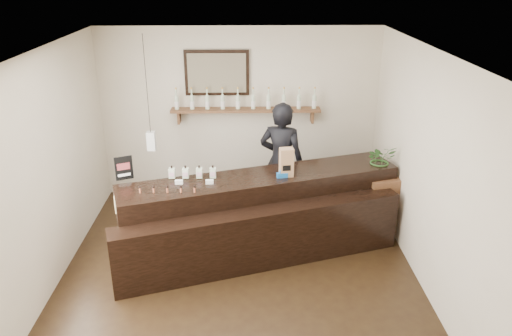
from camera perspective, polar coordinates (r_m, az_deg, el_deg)
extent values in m
plane|color=black|center=(6.53, -1.94, -11.96)|extent=(5.00, 5.00, 0.00)
plane|color=beige|center=(8.22, -1.89, 6.23)|extent=(4.50, 0.00, 4.50)
plane|color=beige|center=(3.69, -2.66, -15.90)|extent=(4.50, 0.00, 4.50)
plane|color=beige|center=(6.32, -22.99, -0.70)|extent=(0.00, 5.00, 5.00)
plane|color=beige|center=(6.24, 19.01, -0.38)|extent=(0.00, 5.00, 5.00)
plane|color=white|center=(5.47, -2.33, 13.05)|extent=(5.00, 5.00, 0.00)
cube|color=brown|center=(8.07, -1.19, 6.66)|extent=(2.40, 0.25, 0.04)
cube|color=brown|center=(8.20, -8.79, 5.79)|extent=(0.04, 0.20, 0.20)
cube|color=brown|center=(8.20, 6.42, 5.91)|extent=(0.04, 0.20, 0.20)
cube|color=black|center=(8.04, -4.49, 10.80)|extent=(1.02, 0.04, 0.72)
cube|color=#44392B|center=(8.02, -4.50, 10.76)|extent=(0.92, 0.01, 0.62)
cube|color=white|center=(7.54, -11.88, 3.04)|extent=(0.12, 0.12, 0.28)
cylinder|color=black|center=(7.31, -12.41, 9.30)|extent=(0.01, 0.01, 1.41)
cylinder|color=beige|center=(8.11, -9.06, 7.36)|extent=(0.07, 0.07, 0.20)
cone|color=beige|center=(8.08, -9.11, 8.23)|extent=(0.07, 0.07, 0.05)
cylinder|color=beige|center=(8.07, -9.14, 8.64)|extent=(0.02, 0.02, 0.07)
cylinder|color=gold|center=(8.05, -9.16, 8.97)|extent=(0.03, 0.03, 0.02)
cylinder|color=white|center=(8.12, -9.05, 7.22)|extent=(0.07, 0.07, 0.09)
cylinder|color=beige|center=(8.08, -7.33, 7.40)|extent=(0.07, 0.07, 0.20)
cone|color=beige|center=(8.05, -7.37, 8.28)|extent=(0.07, 0.07, 0.05)
cylinder|color=beige|center=(8.04, -7.39, 8.69)|extent=(0.02, 0.02, 0.07)
cylinder|color=gold|center=(8.03, -7.41, 9.02)|extent=(0.03, 0.03, 0.02)
cylinder|color=white|center=(8.09, -7.32, 7.26)|extent=(0.07, 0.07, 0.09)
cylinder|color=beige|center=(8.06, -5.58, 7.44)|extent=(0.07, 0.07, 0.20)
cone|color=beige|center=(8.03, -5.62, 8.31)|extent=(0.07, 0.07, 0.05)
cylinder|color=beige|center=(8.01, -5.63, 8.73)|extent=(0.02, 0.02, 0.07)
cylinder|color=gold|center=(8.00, -5.65, 9.06)|extent=(0.03, 0.03, 0.02)
cylinder|color=white|center=(8.06, -5.58, 7.30)|extent=(0.07, 0.07, 0.09)
cylinder|color=beige|center=(8.04, -3.83, 7.47)|extent=(0.07, 0.07, 0.20)
cone|color=beige|center=(8.01, -3.86, 8.34)|extent=(0.07, 0.07, 0.05)
cylinder|color=beige|center=(8.00, -3.87, 8.76)|extent=(0.02, 0.02, 0.07)
cylinder|color=gold|center=(7.99, -3.88, 9.09)|extent=(0.03, 0.03, 0.02)
cylinder|color=white|center=(8.05, -3.83, 7.33)|extent=(0.07, 0.07, 0.09)
cylinder|color=beige|center=(8.04, -2.08, 7.49)|extent=(0.07, 0.07, 0.20)
cone|color=beige|center=(8.01, -2.09, 8.37)|extent=(0.07, 0.07, 0.05)
cylinder|color=beige|center=(7.99, -2.10, 8.78)|extent=(0.02, 0.02, 0.07)
cylinder|color=gold|center=(7.98, -2.10, 9.11)|extent=(0.03, 0.03, 0.02)
cylinder|color=white|center=(8.04, -2.07, 7.35)|extent=(0.07, 0.07, 0.09)
cylinder|color=beige|center=(8.04, -0.32, 7.50)|extent=(0.07, 0.07, 0.20)
cone|color=beige|center=(8.00, -0.32, 8.38)|extent=(0.07, 0.07, 0.05)
cylinder|color=beige|center=(7.99, -0.32, 8.80)|extent=(0.02, 0.02, 0.07)
cylinder|color=gold|center=(7.98, -0.32, 9.13)|extent=(0.03, 0.03, 0.02)
cylinder|color=white|center=(8.04, -0.32, 7.36)|extent=(0.07, 0.07, 0.09)
cylinder|color=beige|center=(8.04, 1.44, 7.51)|extent=(0.07, 0.07, 0.20)
cone|color=beige|center=(8.01, 1.45, 8.39)|extent=(0.07, 0.07, 0.05)
cylinder|color=beige|center=(8.00, 1.45, 8.80)|extent=(0.02, 0.02, 0.07)
cylinder|color=gold|center=(7.99, 1.45, 9.13)|extent=(0.03, 0.03, 0.02)
cylinder|color=white|center=(8.05, 1.44, 7.37)|extent=(0.07, 0.07, 0.09)
cylinder|color=beige|center=(8.06, 3.19, 7.51)|extent=(0.07, 0.07, 0.20)
cone|color=beige|center=(8.03, 3.21, 8.38)|extent=(0.07, 0.07, 0.05)
cylinder|color=beige|center=(8.01, 3.22, 8.80)|extent=(0.02, 0.02, 0.07)
cylinder|color=gold|center=(8.00, 3.22, 9.13)|extent=(0.03, 0.03, 0.02)
cylinder|color=white|center=(8.06, 3.19, 7.37)|extent=(0.07, 0.07, 0.09)
cylinder|color=beige|center=(8.08, 4.93, 7.50)|extent=(0.07, 0.07, 0.20)
cone|color=beige|center=(8.05, 4.96, 8.38)|extent=(0.07, 0.07, 0.05)
cylinder|color=beige|center=(8.04, 4.98, 8.79)|extent=(0.02, 0.02, 0.07)
cylinder|color=gold|center=(8.02, 4.99, 9.12)|extent=(0.03, 0.03, 0.02)
cylinder|color=white|center=(8.09, 4.93, 7.36)|extent=(0.07, 0.07, 0.09)
cylinder|color=beige|center=(8.11, 6.66, 7.49)|extent=(0.07, 0.07, 0.20)
cone|color=beige|center=(8.08, 6.70, 8.36)|extent=(0.07, 0.07, 0.05)
cylinder|color=beige|center=(8.06, 6.72, 8.77)|extent=(0.02, 0.02, 0.07)
cylinder|color=gold|center=(8.05, 6.74, 9.10)|extent=(0.03, 0.03, 0.02)
cylinder|color=white|center=(8.12, 6.66, 7.35)|extent=(0.07, 0.07, 0.09)
cube|color=black|center=(6.87, 0.58, -4.97)|extent=(3.83, 1.79, 1.06)
cube|color=black|center=(6.49, 0.71, -8.02)|extent=(3.72, 1.47, 0.80)
cube|color=white|center=(6.46, -8.80, -1.60)|extent=(0.10, 0.04, 0.05)
cube|color=white|center=(6.42, -5.33, -1.58)|extent=(0.10, 0.04, 0.05)
cube|color=#D8C384|center=(6.46, -15.18, -4.36)|extent=(0.12, 0.12, 0.12)
cube|color=#D8C384|center=(6.41, -15.29, -3.40)|extent=(0.12, 0.12, 0.12)
cube|color=beige|center=(6.63, -9.58, -0.58)|extent=(0.08, 0.08, 0.13)
cube|color=beige|center=(6.58, -9.64, -0.75)|extent=(0.07, 0.00, 0.06)
cylinder|color=black|center=(6.60, -9.63, 0.12)|extent=(0.02, 0.02, 0.03)
cube|color=beige|center=(6.61, -8.04, -0.57)|extent=(0.08, 0.08, 0.13)
cube|color=beige|center=(6.56, -8.09, -0.74)|extent=(0.07, 0.00, 0.06)
cylinder|color=black|center=(6.57, -8.08, 0.13)|extent=(0.02, 0.02, 0.03)
cube|color=beige|center=(6.59, -6.50, -0.56)|extent=(0.08, 0.08, 0.13)
cube|color=beige|center=(6.54, -6.54, -0.73)|extent=(0.07, 0.00, 0.06)
cylinder|color=black|center=(6.55, -6.53, 0.15)|extent=(0.02, 0.02, 0.03)
cube|color=beige|center=(6.57, -4.95, -0.55)|extent=(0.08, 0.08, 0.13)
cube|color=beige|center=(6.53, -4.97, -0.72)|extent=(0.07, 0.00, 0.06)
cylinder|color=black|center=(6.54, -4.97, 0.16)|extent=(0.02, 0.02, 0.03)
cylinder|color=#A55637|center=(6.38, -12.97, -4.05)|extent=(0.07, 0.07, 0.20)
cone|color=#A55637|center=(6.33, -13.07, -3.02)|extent=(0.07, 0.07, 0.05)
cylinder|color=#A55637|center=(6.30, -13.12, -2.52)|extent=(0.02, 0.02, 0.07)
cylinder|color=black|center=(6.28, -13.15, -2.13)|extent=(0.03, 0.03, 0.02)
cylinder|color=white|center=(6.39, -12.96, -4.21)|extent=(0.07, 0.07, 0.09)
cylinder|color=#A55637|center=(6.35, -11.49, -4.06)|extent=(0.07, 0.07, 0.20)
cone|color=#A55637|center=(6.29, -11.57, -3.02)|extent=(0.07, 0.07, 0.05)
cylinder|color=#A55637|center=(6.27, -11.62, -2.52)|extent=(0.02, 0.02, 0.07)
cylinder|color=black|center=(6.25, -11.65, -2.13)|extent=(0.03, 0.03, 0.02)
cylinder|color=white|center=(6.36, -11.47, -4.22)|extent=(0.07, 0.07, 0.09)
cylinder|color=#A55637|center=(6.32, -9.99, -4.06)|extent=(0.07, 0.07, 0.20)
cone|color=#A55637|center=(6.27, -10.06, -3.02)|extent=(0.07, 0.07, 0.05)
cylinder|color=#A55637|center=(6.24, -10.10, -2.52)|extent=(0.02, 0.02, 0.07)
cylinder|color=black|center=(6.22, -10.13, -2.13)|extent=(0.03, 0.03, 0.02)
cylinder|color=white|center=(6.33, -9.98, -4.23)|extent=(0.07, 0.07, 0.09)
cylinder|color=#A55637|center=(6.30, -8.48, -4.06)|extent=(0.07, 0.07, 0.20)
cone|color=#A55637|center=(6.24, -8.54, -3.02)|extent=(0.07, 0.07, 0.05)
cylinder|color=#A55637|center=(6.22, -8.57, -2.52)|extent=(0.02, 0.02, 0.07)
cylinder|color=black|center=(6.20, -8.60, -2.13)|extent=(0.03, 0.03, 0.02)
cylinder|color=white|center=(6.31, -8.47, -4.23)|extent=(0.07, 0.07, 0.09)
cylinder|color=#A55637|center=(6.28, -6.96, -4.07)|extent=(0.07, 0.07, 0.20)
cone|color=#A55637|center=(6.22, -7.01, -3.02)|extent=(0.07, 0.07, 0.05)
cylinder|color=#A55637|center=(6.20, -7.03, -2.52)|extent=(0.02, 0.02, 0.07)
cylinder|color=black|center=(6.18, -7.06, -2.12)|extent=(0.03, 0.03, 0.02)
cylinder|color=white|center=(6.29, -6.95, -4.23)|extent=(0.07, 0.07, 0.09)
cube|color=black|center=(6.69, -14.87, -0.01)|extent=(0.22, 0.11, 0.32)
cube|color=#923537|center=(6.67, -14.91, 0.17)|extent=(0.15, 0.07, 0.09)
cube|color=white|center=(6.72, -14.81, -0.77)|extent=(0.15, 0.07, 0.04)
cube|color=#9F774C|center=(6.58, 3.50, 0.65)|extent=(0.19, 0.16, 0.39)
cube|color=black|center=(6.54, 3.53, -0.02)|extent=(0.11, 0.02, 0.08)
cube|color=#1963B2|center=(6.58, 3.01, -0.82)|extent=(0.15, 0.08, 0.07)
cylinder|color=#1963B2|center=(6.57, 3.02, -0.43)|extent=(0.08, 0.05, 0.08)
cube|color=brown|center=(7.52, 13.57, -3.82)|extent=(0.57, 0.70, 0.89)
imported|color=#305F26|center=(7.25, 14.04, 0.92)|extent=(0.46, 0.42, 0.44)
imported|color=black|center=(7.45, 2.93, 1.56)|extent=(0.88, 0.72, 2.08)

